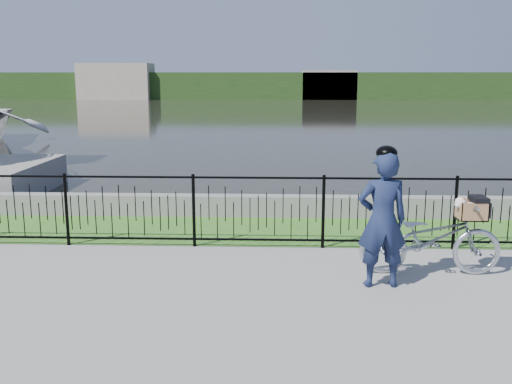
{
  "coord_description": "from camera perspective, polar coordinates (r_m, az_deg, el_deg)",
  "views": [
    {
      "loc": [
        0.29,
        -6.94,
        2.62
      ],
      "look_at": [
        -0.01,
        1.0,
        1.0
      ],
      "focal_mm": 40.0,
      "sensor_mm": 36.0,
      "label": 1
    }
  ],
  "objects": [
    {
      "name": "quay_wall",
      "position": [
        10.82,
        0.59,
        -1.4
      ],
      "size": [
        60.0,
        0.3,
        0.4
      ],
      "primitive_type": "cube",
      "color": "gray",
      "rests_on": "ground"
    },
    {
      "name": "ground",
      "position": [
        7.43,
        -0.21,
        -9.14
      ],
      "size": [
        120.0,
        120.0,
        0.0
      ],
      "primitive_type": "plane",
      "color": "gray",
      "rests_on": "ground"
    },
    {
      "name": "bicycle_rig",
      "position": [
        7.99,
        17.1,
        -4.38
      ],
      "size": [
        1.87,
        0.65,
        1.09
      ],
      "color": "#A9AEB5",
      "rests_on": "ground"
    },
    {
      "name": "fence",
      "position": [
        8.79,
        0.23,
        -1.93
      ],
      "size": [
        14.0,
        0.06,
        1.15
      ],
      "primitive_type": null,
      "color": "black",
      "rests_on": "ground"
    },
    {
      "name": "grass_strip",
      "position": [
        9.9,
        0.42,
        -3.8
      ],
      "size": [
        60.0,
        2.0,
        0.01
      ],
      "primitive_type": "cube",
      "color": "#3C7223",
      "rests_on": "ground"
    },
    {
      "name": "far_building_left",
      "position": [
        67.47,
        -13.79,
        10.69
      ],
      "size": [
        8.0,
        4.0,
        4.0
      ],
      "primitive_type": "cube",
      "color": "#9F917F",
      "rests_on": "ground"
    },
    {
      "name": "water",
      "position": [
        40.03,
        1.78,
        7.78
      ],
      "size": [
        120.0,
        120.0,
        0.0
      ],
      "primitive_type": "plane",
      "color": "black",
      "rests_on": "ground"
    },
    {
      "name": "far_treeline",
      "position": [
        66.95,
        1.97,
        10.58
      ],
      "size": [
        120.0,
        6.0,
        3.0
      ],
      "primitive_type": "cube",
      "color": "#244119",
      "rests_on": "ground"
    },
    {
      "name": "cyclist",
      "position": [
        7.27,
        12.51,
        -2.58
      ],
      "size": [
        0.66,
        0.47,
        1.79
      ],
      "color": "#172040",
      "rests_on": "ground"
    },
    {
      "name": "far_building_right",
      "position": [
        65.7,
        7.29,
        10.56
      ],
      "size": [
        6.0,
        3.0,
        3.2
      ],
      "primitive_type": "cube",
      "color": "#9F917F",
      "rests_on": "ground"
    }
  ]
}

